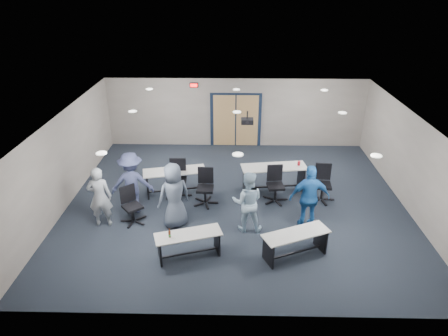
{
  "coord_description": "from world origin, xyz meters",
  "views": [
    {
      "loc": [
        -0.12,
        -10.46,
        6.18
      ],
      "look_at": [
        -0.35,
        -0.3,
        1.27
      ],
      "focal_mm": 32.0,
      "sensor_mm": 36.0,
      "label": 1
    }
  ],
  "objects_px": {
    "table_front_right": "(296,240)",
    "table_back_left": "(175,178)",
    "person_gray": "(100,197)",
    "person_plaid": "(174,196)",
    "chair_back_c": "(276,185)",
    "chair_back_a": "(178,179)",
    "person_lightblue": "(247,202)",
    "person_navy": "(310,197)",
    "chair_back_b": "(205,187)",
    "chair_loose_left": "(132,206)",
    "chair_back_d": "(323,184)",
    "table_front_left": "(188,241)",
    "person_back": "(132,183)",
    "table_back_right": "(274,174)"
  },
  "relations": [
    {
      "from": "chair_back_b",
      "to": "chair_loose_left",
      "type": "relative_size",
      "value": 1.05
    },
    {
      "from": "table_back_left",
      "to": "chair_back_a",
      "type": "distance_m",
      "value": 0.27
    },
    {
      "from": "table_front_left",
      "to": "person_lightblue",
      "type": "bearing_deg",
      "value": 21.92
    },
    {
      "from": "table_front_right",
      "to": "person_gray",
      "type": "bearing_deg",
      "value": 142.4
    },
    {
      "from": "chair_back_a",
      "to": "person_plaid",
      "type": "bearing_deg",
      "value": -86.68
    },
    {
      "from": "table_front_right",
      "to": "chair_back_a",
      "type": "bearing_deg",
      "value": 114.74
    },
    {
      "from": "table_front_right",
      "to": "person_back",
      "type": "height_order",
      "value": "person_back"
    },
    {
      "from": "table_front_left",
      "to": "chair_loose_left",
      "type": "distance_m",
      "value": 2.23
    },
    {
      "from": "chair_loose_left",
      "to": "table_back_right",
      "type": "bearing_deg",
      "value": -14.64
    },
    {
      "from": "chair_back_c",
      "to": "person_back",
      "type": "xyz_separation_m",
      "value": [
        -4.13,
        -0.65,
        0.36
      ]
    },
    {
      "from": "chair_back_d",
      "to": "person_back",
      "type": "height_order",
      "value": "person_back"
    },
    {
      "from": "chair_loose_left",
      "to": "chair_back_d",
      "type": "bearing_deg",
      "value": -26.81
    },
    {
      "from": "table_front_right",
      "to": "chair_back_d",
      "type": "bearing_deg",
      "value": 42.92
    },
    {
      "from": "table_back_left",
      "to": "table_front_left",
      "type": "bearing_deg",
      "value": -89.53
    },
    {
      "from": "chair_loose_left",
      "to": "person_gray",
      "type": "xyz_separation_m",
      "value": [
        -0.81,
        -0.14,
        0.34
      ]
    },
    {
      "from": "table_front_left",
      "to": "chair_loose_left",
      "type": "height_order",
      "value": "chair_loose_left"
    },
    {
      "from": "chair_back_a",
      "to": "person_lightblue",
      "type": "bearing_deg",
      "value": -40.78
    },
    {
      "from": "table_back_left",
      "to": "chair_back_c",
      "type": "relative_size",
      "value": 1.81
    },
    {
      "from": "table_back_left",
      "to": "person_lightblue",
      "type": "relative_size",
      "value": 1.18
    },
    {
      "from": "table_back_right",
      "to": "person_gray",
      "type": "xyz_separation_m",
      "value": [
        -4.84,
        -2.09,
        0.3
      ]
    },
    {
      "from": "chair_back_d",
      "to": "chair_loose_left",
      "type": "relative_size",
      "value": 1.08
    },
    {
      "from": "table_front_right",
      "to": "table_back_left",
      "type": "height_order",
      "value": "table_back_left"
    },
    {
      "from": "table_front_right",
      "to": "person_back",
      "type": "distance_m",
      "value": 4.81
    },
    {
      "from": "table_front_right",
      "to": "chair_back_c",
      "type": "relative_size",
      "value": 1.56
    },
    {
      "from": "chair_back_c",
      "to": "table_front_right",
      "type": "bearing_deg",
      "value": -91.01
    },
    {
      "from": "table_front_left",
      "to": "person_back",
      "type": "bearing_deg",
      "value": 113.6
    },
    {
      "from": "table_back_right",
      "to": "person_lightblue",
      "type": "height_order",
      "value": "person_lightblue"
    },
    {
      "from": "chair_back_b",
      "to": "chair_back_d",
      "type": "relative_size",
      "value": 0.98
    },
    {
      "from": "person_navy",
      "to": "person_back",
      "type": "xyz_separation_m",
      "value": [
        -4.87,
        0.71,
        0.0
      ]
    },
    {
      "from": "chair_back_b",
      "to": "person_plaid",
      "type": "xyz_separation_m",
      "value": [
        -0.75,
        -1.13,
        0.36
      ]
    },
    {
      "from": "table_back_left",
      "to": "person_gray",
      "type": "relative_size",
      "value": 1.16
    },
    {
      "from": "chair_back_b",
      "to": "chair_back_c",
      "type": "relative_size",
      "value": 1.0
    },
    {
      "from": "person_plaid",
      "to": "person_navy",
      "type": "height_order",
      "value": "same"
    },
    {
      "from": "person_gray",
      "to": "person_plaid",
      "type": "xyz_separation_m",
      "value": [
        1.98,
        0.03,
        0.05
      ]
    },
    {
      "from": "chair_loose_left",
      "to": "person_gray",
      "type": "height_order",
      "value": "person_gray"
    },
    {
      "from": "person_plaid",
      "to": "chair_back_c",
      "type": "bearing_deg",
      "value": 175.85
    },
    {
      "from": "chair_back_c",
      "to": "chair_back_d",
      "type": "xyz_separation_m",
      "value": [
        1.41,
        0.08,
        0.01
      ]
    },
    {
      "from": "person_gray",
      "to": "chair_loose_left",
      "type": "bearing_deg",
      "value": -176.49
    },
    {
      "from": "person_plaid",
      "to": "person_lightblue",
      "type": "xyz_separation_m",
      "value": [
        1.95,
        -0.16,
        -0.07
      ]
    },
    {
      "from": "chair_back_b",
      "to": "person_lightblue",
      "type": "xyz_separation_m",
      "value": [
        1.2,
        -1.29,
        0.29
      ]
    },
    {
      "from": "table_front_left",
      "to": "person_back",
      "type": "relative_size",
      "value": 0.92
    },
    {
      "from": "person_lightblue",
      "to": "table_back_left",
      "type": "bearing_deg",
      "value": -38.79
    },
    {
      "from": "chair_loose_left",
      "to": "person_gray",
      "type": "relative_size",
      "value": 0.61
    },
    {
      "from": "chair_back_a",
      "to": "chair_back_b",
      "type": "bearing_deg",
      "value": -27.02
    },
    {
      "from": "table_back_right",
      "to": "person_lightblue",
      "type": "bearing_deg",
      "value": -120.53
    },
    {
      "from": "table_front_right",
      "to": "chair_back_c",
      "type": "bearing_deg",
      "value": 71.49
    },
    {
      "from": "person_navy",
      "to": "chair_back_b",
      "type": "bearing_deg",
      "value": -26.09
    },
    {
      "from": "chair_back_c",
      "to": "chair_back_b",
      "type": "bearing_deg",
      "value": 179.53
    },
    {
      "from": "person_plaid",
      "to": "table_front_left",
      "type": "bearing_deg",
      "value": 80.95
    },
    {
      "from": "chair_back_d",
      "to": "chair_back_c",
      "type": "bearing_deg",
      "value": -170.89
    }
  ]
}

